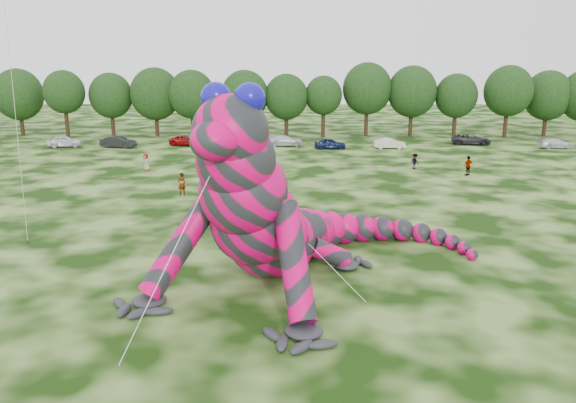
% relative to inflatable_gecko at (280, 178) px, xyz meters
% --- Properties ---
extents(ground, '(240.00, 240.00, 0.00)m').
position_rel_inflatable_gecko_xyz_m(ground, '(4.16, -4.24, -4.96)').
color(ground, '#16330A').
rests_on(ground, ground).
extents(inflatable_gecko, '(23.06, 24.74, 9.92)m').
position_rel_inflatable_gecko_xyz_m(inflatable_gecko, '(0.00, 0.00, 0.00)').
color(inflatable_gecko, '#DD005B').
rests_on(inflatable_gecko, ground).
extents(tree_2, '(7.04, 6.34, 9.64)m').
position_rel_inflatable_gecko_xyz_m(tree_2, '(-38.86, 54.53, -0.14)').
color(tree_2, black).
rests_on(tree_2, ground).
extents(tree_3, '(5.81, 5.23, 9.44)m').
position_rel_inflatable_gecko_xyz_m(tree_3, '(-31.56, 52.83, -0.24)').
color(tree_3, black).
rests_on(tree_3, ground).
extents(tree_4, '(6.22, 5.60, 9.06)m').
position_rel_inflatable_gecko_xyz_m(tree_4, '(-25.48, 54.48, -0.43)').
color(tree_4, black).
rests_on(tree_4, ground).
extents(tree_5, '(7.16, 6.44, 9.80)m').
position_rel_inflatable_gecko_xyz_m(tree_5, '(-18.97, 54.20, -0.06)').
color(tree_5, black).
rests_on(tree_5, ground).
extents(tree_6, '(6.52, 5.86, 9.49)m').
position_rel_inflatable_gecko_xyz_m(tree_6, '(-13.40, 52.45, -0.21)').
color(tree_6, black).
rests_on(tree_6, ground).
extents(tree_7, '(6.68, 6.01, 9.48)m').
position_rel_inflatable_gecko_xyz_m(tree_7, '(-5.92, 52.57, -0.22)').
color(tree_7, black).
rests_on(tree_7, ground).
extents(tree_8, '(6.14, 5.53, 8.94)m').
position_rel_inflatable_gecko_xyz_m(tree_8, '(-0.06, 52.75, -0.49)').
color(tree_8, black).
rests_on(tree_8, ground).
extents(tree_9, '(5.27, 4.74, 8.68)m').
position_rel_inflatable_gecko_xyz_m(tree_9, '(5.22, 53.11, -0.62)').
color(tree_9, black).
rests_on(tree_9, ground).
extents(tree_10, '(7.09, 6.38, 10.50)m').
position_rel_inflatable_gecko_xyz_m(tree_10, '(11.55, 54.34, 0.29)').
color(tree_10, black).
rests_on(tree_10, ground).
extents(tree_11, '(7.01, 6.31, 10.07)m').
position_rel_inflatable_gecko_xyz_m(tree_11, '(17.94, 53.96, 0.08)').
color(tree_11, black).
rests_on(tree_11, ground).
extents(tree_12, '(5.99, 5.39, 8.97)m').
position_rel_inflatable_gecko_xyz_m(tree_12, '(24.17, 53.50, -0.47)').
color(tree_12, black).
rests_on(tree_12, ground).
extents(tree_13, '(6.83, 6.15, 10.13)m').
position_rel_inflatable_gecko_xyz_m(tree_13, '(31.29, 52.89, 0.11)').
color(tree_13, black).
rests_on(tree_13, ground).
extents(tree_14, '(6.82, 6.14, 9.40)m').
position_rel_inflatable_gecko_xyz_m(tree_14, '(37.62, 54.49, -0.26)').
color(tree_14, black).
rests_on(tree_14, ground).
extents(car_0, '(4.47, 2.45, 1.44)m').
position_rel_inflatable_gecko_xyz_m(car_0, '(-28.23, 43.23, -4.24)').
color(car_0, silver).
rests_on(car_0, ground).
extents(car_1, '(4.69, 2.43, 1.47)m').
position_rel_inflatable_gecko_xyz_m(car_1, '(-21.22, 42.64, -4.22)').
color(car_1, black).
rests_on(car_1, ground).
extents(car_2, '(4.75, 2.29, 1.30)m').
position_rel_inflatable_gecko_xyz_m(car_2, '(-12.83, 44.68, -4.31)').
color(car_2, '#9A0A0B').
rests_on(car_2, ground).
extents(car_3, '(4.95, 2.43, 1.39)m').
position_rel_inflatable_gecko_xyz_m(car_3, '(-0.26, 44.31, -4.26)').
color(car_3, silver).
rests_on(car_3, ground).
extents(car_4, '(4.05, 1.91, 1.34)m').
position_rel_inflatable_gecko_xyz_m(car_4, '(5.47, 41.85, -4.29)').
color(car_4, '#111C43').
rests_on(car_4, ground).
extents(car_5, '(3.93, 1.43, 1.29)m').
position_rel_inflatable_gecko_xyz_m(car_5, '(12.97, 42.16, -4.31)').
color(car_5, silver).
rests_on(car_5, ground).
extents(car_6, '(5.33, 3.01, 1.41)m').
position_rel_inflatable_gecko_xyz_m(car_6, '(24.25, 45.64, -4.25)').
color(car_6, '#252527').
rests_on(car_6, ground).
extents(car_7, '(4.45, 2.16, 1.25)m').
position_rel_inflatable_gecko_xyz_m(car_7, '(33.80, 42.47, -4.33)').
color(car_7, silver).
rests_on(car_7, ground).
extents(spectator_3, '(1.19, 0.92, 1.89)m').
position_rel_inflatable_gecko_xyz_m(spectator_3, '(17.56, 25.19, -4.01)').
color(spectator_3, gray).
rests_on(spectator_3, ground).
extents(spectator_4, '(0.97, 0.82, 1.68)m').
position_rel_inflatable_gecko_xyz_m(spectator_4, '(-13.91, 27.55, -4.12)').
color(spectator_4, gray).
rests_on(spectator_4, ground).
extents(spectator_1, '(0.97, 0.92, 1.58)m').
position_rel_inflatable_gecko_xyz_m(spectator_1, '(-3.13, 19.15, -4.17)').
color(spectator_1, gray).
rests_on(spectator_1, ground).
extents(spectator_0, '(0.82, 0.78, 1.89)m').
position_rel_inflatable_gecko_xyz_m(spectator_0, '(-8.34, 16.93, -4.01)').
color(spectator_0, gray).
rests_on(spectator_0, ground).
extents(spectator_2, '(1.05, 1.18, 1.58)m').
position_rel_inflatable_gecko_xyz_m(spectator_2, '(13.17, 28.46, -4.17)').
color(spectator_2, gray).
rests_on(spectator_2, ground).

